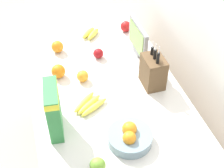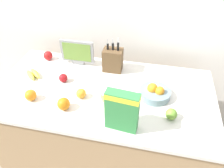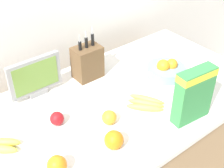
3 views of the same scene
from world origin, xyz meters
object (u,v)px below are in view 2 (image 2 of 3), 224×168
object	(u,v)px
apple_leftmost	(63,78)
orange_front_center	(81,93)
small_monitor	(77,52)
orange_by_cereal	(31,95)
orange_near_bowl	(64,104)
apple_middle	(171,114)
fruit_bowl	(155,93)
banana_bunch_right	(33,74)
cereal_box	(122,110)
apple_by_knife_block	(48,56)
banana_bunch_left	(112,101)
knife_block	(113,60)

from	to	relation	value
apple_leftmost	orange_front_center	bearing A→B (deg)	-36.99
small_monitor	orange_by_cereal	xyz separation A→B (m)	(-0.18, -0.52, -0.08)
orange_near_bowl	apple_middle	bearing A→B (deg)	5.20
fruit_bowl	orange_by_cereal	size ratio (longest dim) A/B	2.77
apple_leftmost	orange_by_cereal	xyz separation A→B (m)	(-0.15, -0.25, 0.01)
apple_middle	banana_bunch_right	bearing A→B (deg)	168.12
fruit_bowl	apple_middle	world-z (taller)	fruit_bowl
orange_near_bowl	orange_by_cereal	distance (m)	0.27
cereal_box	apple_leftmost	bearing A→B (deg)	151.36
apple_by_knife_block	banana_bunch_left	bearing A→B (deg)	-32.80
small_monitor	orange_by_cereal	distance (m)	0.56
small_monitor	apple_leftmost	bearing A→B (deg)	-97.22
fruit_bowl	banana_bunch_left	bearing A→B (deg)	-154.62
knife_block	orange_front_center	world-z (taller)	knife_block
small_monitor	apple_by_knife_block	xyz separation A→B (m)	(-0.30, 0.02, -0.08)
small_monitor	fruit_bowl	xyz separation A→B (m)	(0.70, -0.29, -0.09)
cereal_box	apple_middle	xyz separation A→B (m)	(0.31, 0.15, -0.12)
cereal_box	apple_by_knife_block	distance (m)	1.05
cereal_box	orange_by_cereal	distance (m)	0.71
knife_block	banana_bunch_left	xyz separation A→B (m)	(0.08, -0.41, -0.08)
fruit_bowl	orange_near_bowl	xyz separation A→B (m)	(-0.61, -0.26, 0.01)
banana_bunch_right	orange_near_bowl	bearing A→B (deg)	-37.17
cereal_box	banana_bunch_right	size ratio (longest dim) A/B	1.65
orange_near_bowl	orange_by_cereal	bearing A→B (deg)	172.36
apple_by_knife_block	apple_middle	world-z (taller)	apple_by_knife_block
banana_bunch_left	apple_by_knife_block	size ratio (longest dim) A/B	2.67
banana_bunch_left	banana_bunch_right	bearing A→B (deg)	165.78
banana_bunch_right	orange_by_cereal	bearing A→B (deg)	-63.87
cereal_box	fruit_bowl	world-z (taller)	cereal_box
orange_front_center	orange_near_bowl	bearing A→B (deg)	-120.11
cereal_box	orange_front_center	bearing A→B (deg)	153.07
banana_bunch_left	apple_middle	size ratio (longest dim) A/B	2.84
knife_block	orange_by_cereal	distance (m)	0.71
apple_leftmost	orange_near_bowl	world-z (taller)	orange_near_bowl
banana_bunch_left	orange_near_bowl	bearing A→B (deg)	-158.42
fruit_bowl	apple_leftmost	world-z (taller)	fruit_bowl
knife_block	orange_by_cereal	bearing A→B (deg)	-134.91
small_monitor	fruit_bowl	size ratio (longest dim) A/B	1.28
apple_leftmost	apple_middle	size ratio (longest dim) A/B	0.90
apple_leftmost	apple_middle	bearing A→B (deg)	-14.75
cereal_box	apple_by_knife_block	size ratio (longest dim) A/B	3.49
orange_front_center	small_monitor	bearing A→B (deg)	111.95
small_monitor	cereal_box	distance (m)	0.82
fruit_bowl	orange_front_center	xyz separation A→B (m)	(-0.53, -0.13, 0.00)
knife_block	cereal_box	world-z (taller)	knife_block
fruit_bowl	banana_bunch_right	size ratio (longest dim) A/B	1.33
orange_near_bowl	fruit_bowl	bearing A→B (deg)	23.46
small_monitor	banana_bunch_left	distance (m)	0.60
apple_middle	apple_by_knife_block	bearing A→B (deg)	155.54
knife_block	orange_near_bowl	bearing A→B (deg)	-113.25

